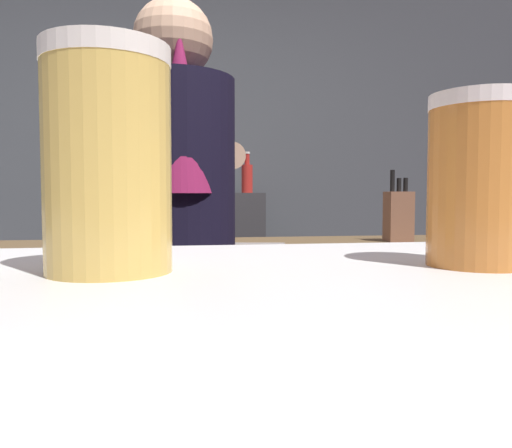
% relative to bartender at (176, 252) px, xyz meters
% --- Properties ---
extents(wall_back, '(5.20, 0.10, 2.70)m').
position_rel_bartender_xyz_m(wall_back, '(-0.06, 2.09, 0.39)').
color(wall_back, '#474D51').
rests_on(wall_back, ground).
extents(prep_counter, '(2.10, 0.60, 0.94)m').
position_rel_bartender_xyz_m(prep_counter, '(0.29, 0.45, -0.49)').
color(prep_counter, brown).
rests_on(prep_counter, ground).
extents(back_shelf, '(0.89, 0.36, 1.14)m').
position_rel_bartender_xyz_m(back_shelf, '(0.10, 1.81, -0.39)').
color(back_shelf, '#353537').
rests_on(back_shelf, ground).
extents(bartender, '(0.47, 0.54, 1.66)m').
position_rel_bartender_xyz_m(bartender, '(0.00, 0.00, 0.00)').
color(bartender, '#36263B').
rests_on(bartender, ground).
extents(knife_block, '(0.10, 0.08, 0.29)m').
position_rel_bartender_xyz_m(knife_block, '(0.88, 0.46, 0.08)').
color(knife_block, brown).
rests_on(knife_block, prep_counter).
extents(mixing_bowl, '(0.18, 0.18, 0.05)m').
position_rel_bartender_xyz_m(mixing_bowl, '(-0.15, 0.47, 0.00)').
color(mixing_bowl, silver).
rests_on(mixing_bowl, prep_counter).
extents(chefs_knife, '(0.24, 0.07, 0.01)m').
position_rel_bartender_xyz_m(chefs_knife, '(0.28, 0.40, -0.02)').
color(chefs_knife, silver).
rests_on(chefs_knife, prep_counter).
extents(pint_glass_near, '(0.07, 0.07, 0.12)m').
position_rel_bartender_xyz_m(pint_glass_near, '(0.23, -1.07, 0.17)').
color(pint_glass_near, orange).
rests_on(pint_glass_near, bar_counter).
extents(pint_glass_far, '(0.08, 0.08, 0.15)m').
position_rel_bartender_xyz_m(pint_glass_far, '(-0.03, -1.06, 0.18)').
color(pint_glass_far, '#DFB757').
rests_on(pint_glass_far, bar_counter).
extents(bottle_hot_sauce, '(0.06, 0.06, 0.19)m').
position_rel_bartender_xyz_m(bottle_hot_sauce, '(0.16, 1.82, 0.25)').
color(bottle_hot_sauce, red).
rests_on(bottle_hot_sauce, back_shelf).
extents(bottle_vinegar, '(0.07, 0.07, 0.27)m').
position_rel_bartender_xyz_m(bottle_vinegar, '(0.45, 1.82, 0.28)').
color(bottle_vinegar, red).
rests_on(bottle_vinegar, back_shelf).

